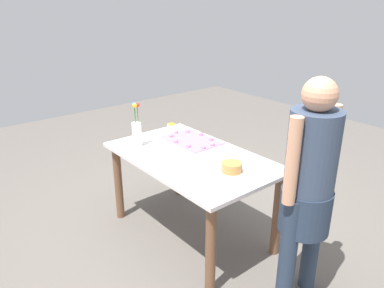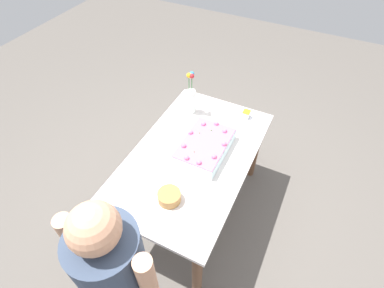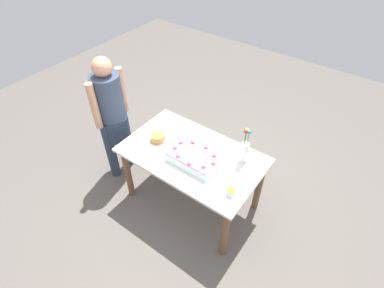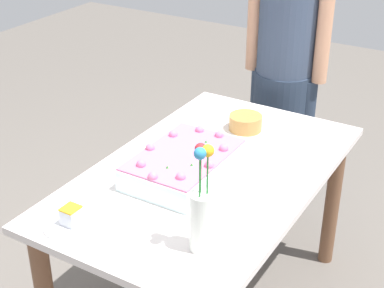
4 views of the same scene
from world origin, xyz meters
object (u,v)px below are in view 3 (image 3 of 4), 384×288
(cake_knife, at_px, (175,126))
(fruit_bowl, at_px, (158,137))
(flower_vase, at_px, (245,150))
(serving_plate_with_slice, at_px, (230,194))
(sheet_cake, at_px, (195,158))
(person_standing, at_px, (112,112))

(cake_knife, height_order, fruit_bowl, fruit_bowl)
(cake_knife, relative_size, flower_vase, 0.51)
(serving_plate_with_slice, relative_size, cake_knife, 1.03)
(serving_plate_with_slice, distance_m, flower_vase, 0.47)
(sheet_cake, xyz_separation_m, flower_vase, (0.36, 0.29, 0.08))
(sheet_cake, relative_size, serving_plate_with_slice, 2.33)
(sheet_cake, distance_m, serving_plate_with_slice, 0.50)
(sheet_cake, relative_size, person_standing, 0.31)
(fruit_bowl, bearing_deg, flower_vase, 17.39)
(sheet_cake, xyz_separation_m, cake_knife, (-0.49, 0.30, -0.05))
(sheet_cake, distance_m, flower_vase, 0.47)
(person_standing, bearing_deg, flower_vase, 12.89)
(sheet_cake, bearing_deg, serving_plate_with_slice, -17.37)
(cake_knife, relative_size, person_standing, 0.13)
(flower_vase, bearing_deg, person_standing, -167.11)
(serving_plate_with_slice, bearing_deg, fruit_bowl, 169.60)
(cake_knife, distance_m, flower_vase, 0.86)
(sheet_cake, bearing_deg, cake_knife, 147.91)
(flower_vase, bearing_deg, serving_plate_with_slice, -74.92)
(cake_knife, bearing_deg, serving_plate_with_slice, -132.79)
(fruit_bowl, bearing_deg, cake_knife, 90.88)
(flower_vase, distance_m, person_standing, 1.46)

